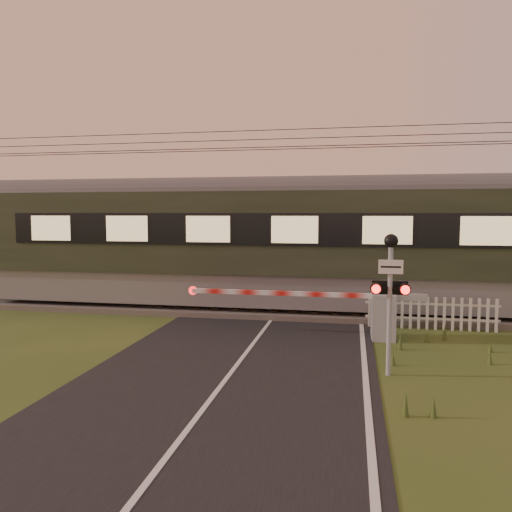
# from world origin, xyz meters

# --- Properties ---
(ground) EXTENTS (160.00, 160.00, 0.00)m
(ground) POSITION_xyz_m (0.00, 0.00, 0.00)
(ground) COLOR #30481B
(ground) RESTS_ON ground
(road) EXTENTS (6.00, 140.00, 0.03)m
(road) POSITION_xyz_m (0.02, -0.23, 0.01)
(road) COLOR black
(road) RESTS_ON ground
(track_bed) EXTENTS (140.00, 3.40, 0.39)m
(track_bed) POSITION_xyz_m (0.00, 6.50, 0.07)
(track_bed) COLOR #47423D
(track_bed) RESTS_ON ground
(overhead_wires) EXTENTS (120.00, 0.62, 0.62)m
(overhead_wires) POSITION_xyz_m (0.00, 6.50, 5.72)
(overhead_wires) COLOR black
(overhead_wires) RESTS_ON ground
(boom_gate) EXTENTS (6.53, 0.94, 1.25)m
(boom_gate) POSITION_xyz_m (3.04, 3.32, 0.68)
(boom_gate) COLOR gray
(boom_gate) RESTS_ON ground
(crossing_signal) EXTENTS (0.74, 0.33, 2.92)m
(crossing_signal) POSITION_xyz_m (3.21, 0.20, 2.01)
(crossing_signal) COLOR gray
(crossing_signal) RESTS_ON ground
(picket_fence) EXTENTS (3.71, 0.08, 0.95)m
(picket_fence) POSITION_xyz_m (4.71, 4.60, 0.48)
(picket_fence) COLOR silver
(picket_fence) RESTS_ON ground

